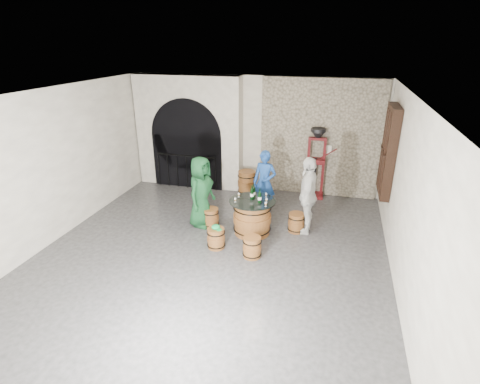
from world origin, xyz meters
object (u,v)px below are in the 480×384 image
(barrel_stool_far, at_px, (263,206))
(barrel_stool_near_right, at_px, (252,247))
(person_green, at_px, (201,192))
(wine_bottle_center, at_px, (260,197))
(barrel_stool_near_left, at_px, (216,238))
(barrel_table, at_px, (252,217))
(person_blue, at_px, (265,182))
(barrel_stool_left, at_px, (211,217))
(side_barrel, at_px, (247,183))
(person_white, at_px, (308,195))
(corking_press, at_px, (316,158))
(wine_bottle_left, at_px, (252,194))
(barrel_stool_right, at_px, (296,223))
(wine_bottle_right, at_px, (254,192))

(barrel_stool_far, bearing_deg, barrel_stool_near_right, -84.29)
(person_green, height_order, wine_bottle_center, person_green)
(barrel_stool_near_left, height_order, person_green, person_green)
(barrel_table, height_order, barrel_stool_near_right, barrel_table)
(barrel_stool_near_right, xyz_separation_m, person_blue, (-0.19, 2.15, 0.58))
(barrel_stool_left, distance_m, side_barrel, 2.15)
(person_blue, bearing_deg, person_white, -25.20)
(corking_press, bearing_deg, barrel_stool_near_right, -107.24)
(wine_bottle_left, bearing_deg, barrel_stool_right, 13.99)
(wine_bottle_center, xyz_separation_m, corking_press, (1.00, 2.56, 0.20))
(person_white, bearing_deg, corking_press, -177.90)
(barrel_stool_left, bearing_deg, barrel_stool_near_left, -64.71)
(person_green, relative_size, corking_press, 0.87)
(barrel_stool_left, relative_size, barrel_stool_near_left, 1.00)
(barrel_stool_near_right, distance_m, person_blue, 2.23)
(barrel_table, xyz_separation_m, side_barrel, (-0.67, 2.19, -0.06))
(wine_bottle_right, xyz_separation_m, side_barrel, (-0.65, 2.00, -0.59))
(barrel_table, bearing_deg, barrel_stool_near_left, -125.16)
(barrel_stool_near_left, xyz_separation_m, wine_bottle_right, (0.57, 1.02, 0.71))
(person_white, bearing_deg, side_barrel, -131.97)
(person_white, height_order, corking_press, corking_press)
(person_green, distance_m, wine_bottle_center, 1.42)
(person_white, relative_size, wine_bottle_left, 5.46)
(wine_bottle_center, height_order, wine_bottle_right, same)
(barrel_stool_right, distance_m, wine_bottle_left, 1.24)
(person_green, relative_size, person_blue, 1.04)
(wine_bottle_center, bearing_deg, barrel_stool_near_left, -134.51)
(barrel_stool_right, relative_size, wine_bottle_left, 1.37)
(barrel_table, height_order, wine_bottle_left, wine_bottle_left)
(person_blue, xyz_separation_m, wine_bottle_center, (0.14, -1.22, 0.13))
(barrel_stool_left, height_order, barrel_stool_right, same)
(barrel_table, relative_size, barrel_stool_far, 2.33)
(barrel_stool_far, xyz_separation_m, wine_bottle_left, (-0.06, -0.93, 0.71))
(barrel_stool_right, height_order, barrel_stool_near_left, same)
(person_blue, height_order, corking_press, corking_press)
(barrel_stool_near_right, distance_m, side_barrel, 3.31)
(wine_bottle_left, bearing_deg, person_green, 179.50)
(barrel_stool_left, relative_size, side_barrel, 0.65)
(barrel_stool_far, distance_m, barrel_stool_near_right, 2.01)
(barrel_stool_left, relative_size, person_green, 0.27)
(barrel_stool_near_left, height_order, person_white, person_white)
(wine_bottle_center, bearing_deg, barrel_stool_far, 97.48)
(person_blue, bearing_deg, person_green, -131.25)
(barrel_stool_right, height_order, barrel_stool_near_right, same)
(barrel_stool_right, bearing_deg, wine_bottle_left, -166.01)
(person_blue, distance_m, side_barrel, 1.33)
(person_blue, bearing_deg, wine_bottle_left, -84.87)
(barrel_stool_near_left, relative_size, wine_bottle_center, 1.37)
(barrel_stool_far, distance_m, person_white, 1.45)
(wine_bottle_right, bearing_deg, barrel_stool_far, 86.56)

